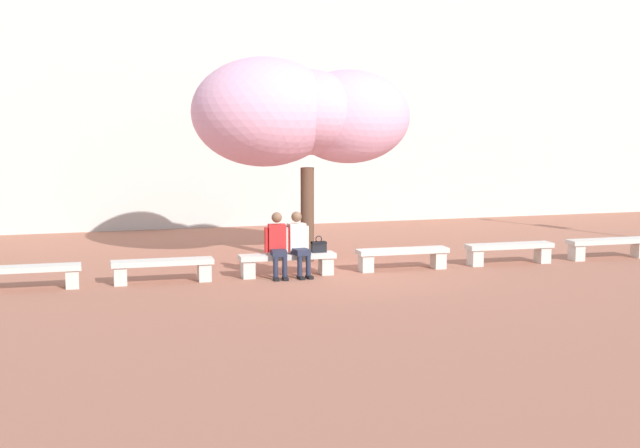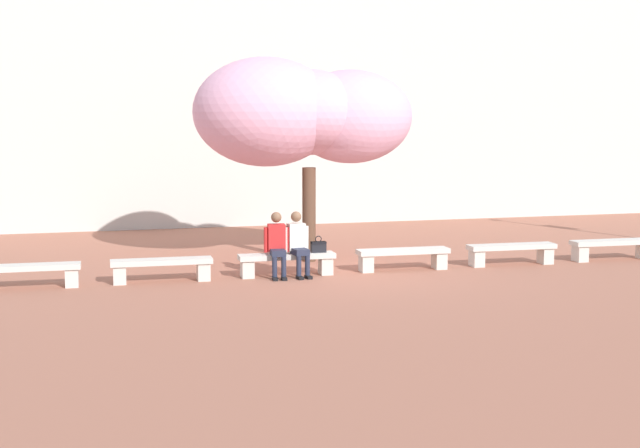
{
  "view_description": "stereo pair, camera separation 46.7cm",
  "coord_description": "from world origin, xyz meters",
  "px_view_note": "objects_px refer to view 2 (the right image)",
  "views": [
    {
      "loc": [
        -5.67,
        -16.99,
        3.23
      ],
      "look_at": [
        -0.49,
        0.2,
        1.0
      ],
      "focal_mm": 50.0,
      "sensor_mm": 36.0,
      "label": 1
    },
    {
      "loc": [
        -5.22,
        -17.12,
        3.23
      ],
      "look_at": [
        -0.49,
        0.2,
        1.0
      ],
      "focal_mm": 50.0,
      "sensor_mm": 36.0,
      "label": 2
    }
  ],
  "objects_px": {
    "stone_bench_far_east": "(613,246)",
    "cherry_tree_main": "(301,114)",
    "stone_bench_east_end": "(511,251)",
    "stone_bench_near_east": "(403,256)",
    "stone_bench_west_end": "(27,272)",
    "person_seated_left": "(277,242)",
    "stone_bench_center": "(287,261)",
    "person_seated_right": "(298,241)",
    "handbag": "(318,246)",
    "stone_bench_near_west": "(162,266)"
  },
  "relations": [
    {
      "from": "stone_bench_west_end",
      "to": "stone_bench_near_east",
      "type": "distance_m",
      "value": 7.42
    },
    {
      "from": "stone_bench_far_east",
      "to": "stone_bench_east_end",
      "type": "bearing_deg",
      "value": 180.0
    },
    {
      "from": "person_seated_left",
      "to": "handbag",
      "type": "xyz_separation_m",
      "value": [
        0.87,
        0.05,
        -0.12
      ]
    },
    {
      "from": "stone_bench_near_east",
      "to": "handbag",
      "type": "distance_m",
      "value": 1.84
    },
    {
      "from": "stone_bench_center",
      "to": "person_seated_left",
      "type": "bearing_deg",
      "value": -165.85
    },
    {
      "from": "stone_bench_far_east",
      "to": "person_seated_left",
      "type": "distance_m",
      "value": 7.65
    },
    {
      "from": "stone_bench_far_east",
      "to": "person_seated_right",
      "type": "relative_size",
      "value": 1.51
    },
    {
      "from": "stone_bench_east_end",
      "to": "cherry_tree_main",
      "type": "relative_size",
      "value": 0.41
    },
    {
      "from": "person_seated_left",
      "to": "stone_bench_near_east",
      "type": "bearing_deg",
      "value": 1.14
    },
    {
      "from": "stone_bench_center",
      "to": "stone_bench_far_east",
      "type": "bearing_deg",
      "value": 0.0
    },
    {
      "from": "person_seated_left",
      "to": "handbag",
      "type": "distance_m",
      "value": 0.88
    },
    {
      "from": "stone_bench_east_end",
      "to": "stone_bench_near_west",
      "type": "bearing_deg",
      "value": 180.0
    },
    {
      "from": "handbag",
      "to": "cherry_tree_main",
      "type": "xyz_separation_m",
      "value": [
        0.05,
        1.66,
        2.65
      ]
    },
    {
      "from": "person_seated_left",
      "to": "cherry_tree_main",
      "type": "distance_m",
      "value": 3.19
    },
    {
      "from": "stone_bench_west_end",
      "to": "stone_bench_center",
      "type": "relative_size",
      "value": 1.0
    },
    {
      "from": "stone_bench_near_east",
      "to": "stone_bench_east_end",
      "type": "relative_size",
      "value": 1.0
    },
    {
      "from": "stone_bench_near_west",
      "to": "cherry_tree_main",
      "type": "bearing_deg",
      "value": 27.55
    },
    {
      "from": "stone_bench_west_end",
      "to": "stone_bench_center",
      "type": "bearing_deg",
      "value": 0.0
    },
    {
      "from": "stone_bench_far_east",
      "to": "person_seated_right",
      "type": "height_order",
      "value": "person_seated_right"
    },
    {
      "from": "stone_bench_far_east",
      "to": "person_seated_left",
      "type": "xyz_separation_m",
      "value": [
        -7.64,
        -0.05,
        0.39
      ]
    },
    {
      "from": "stone_bench_east_end",
      "to": "handbag",
      "type": "bearing_deg",
      "value": -179.96
    },
    {
      "from": "stone_bench_west_end",
      "to": "handbag",
      "type": "xyz_separation_m",
      "value": [
        5.6,
        -0.0,
        0.27
      ]
    },
    {
      "from": "person_seated_right",
      "to": "cherry_tree_main",
      "type": "distance_m",
      "value": 3.1
    },
    {
      "from": "stone_bench_far_east",
      "to": "cherry_tree_main",
      "type": "xyz_separation_m",
      "value": [
        -6.72,
        1.66,
        2.92
      ]
    },
    {
      "from": "stone_bench_near_east",
      "to": "person_seated_left",
      "type": "distance_m",
      "value": 2.72
    },
    {
      "from": "stone_bench_east_end",
      "to": "stone_bench_center",
      "type": "bearing_deg",
      "value": 180.0
    },
    {
      "from": "stone_bench_near_west",
      "to": "person_seated_right",
      "type": "distance_m",
      "value": 2.72
    },
    {
      "from": "stone_bench_near_east",
      "to": "stone_bench_far_east",
      "type": "xyz_separation_m",
      "value": [
        4.95,
        0.0,
        0.0
      ]
    },
    {
      "from": "stone_bench_west_end",
      "to": "handbag",
      "type": "height_order",
      "value": "handbag"
    },
    {
      "from": "stone_bench_east_end",
      "to": "handbag",
      "type": "relative_size",
      "value": 5.75
    },
    {
      "from": "stone_bench_center",
      "to": "person_seated_right",
      "type": "height_order",
      "value": "person_seated_right"
    },
    {
      "from": "stone_bench_center",
      "to": "cherry_tree_main",
      "type": "bearing_deg",
      "value": 66.89
    },
    {
      "from": "stone_bench_near_east",
      "to": "handbag",
      "type": "height_order",
      "value": "handbag"
    },
    {
      "from": "stone_bench_east_end",
      "to": "person_seated_left",
      "type": "height_order",
      "value": "person_seated_left"
    },
    {
      "from": "person_seated_right",
      "to": "handbag",
      "type": "distance_m",
      "value": 0.46
    },
    {
      "from": "person_seated_left",
      "to": "stone_bench_center",
      "type": "bearing_deg",
      "value": 14.15
    },
    {
      "from": "handbag",
      "to": "stone_bench_near_east",
      "type": "bearing_deg",
      "value": 0.09
    },
    {
      "from": "stone_bench_far_east",
      "to": "cherry_tree_main",
      "type": "relative_size",
      "value": 0.41
    },
    {
      "from": "stone_bench_near_east",
      "to": "stone_bench_east_end",
      "type": "xyz_separation_m",
      "value": [
        2.47,
        0.0,
        0.0
      ]
    },
    {
      "from": "stone_bench_center",
      "to": "person_seated_right",
      "type": "xyz_separation_m",
      "value": [
        0.21,
        -0.05,
        0.39
      ]
    },
    {
      "from": "stone_bench_east_end",
      "to": "person_seated_right",
      "type": "xyz_separation_m",
      "value": [
        -4.74,
        -0.05,
        0.39
      ]
    },
    {
      "from": "stone_bench_near_west",
      "to": "stone_bench_east_end",
      "type": "xyz_separation_m",
      "value": [
        7.42,
        0.0,
        0.0
      ]
    },
    {
      "from": "person_seated_left",
      "to": "stone_bench_near_west",
      "type": "bearing_deg",
      "value": 178.65
    },
    {
      "from": "stone_bench_west_end",
      "to": "person_seated_left",
      "type": "height_order",
      "value": "person_seated_left"
    },
    {
      "from": "stone_bench_east_end",
      "to": "person_seated_right",
      "type": "distance_m",
      "value": 4.75
    },
    {
      "from": "stone_bench_west_end",
      "to": "stone_bench_near_east",
      "type": "relative_size",
      "value": 1.0
    },
    {
      "from": "stone_bench_west_end",
      "to": "stone_bench_center",
      "type": "distance_m",
      "value": 4.95
    },
    {
      "from": "stone_bench_near_east",
      "to": "stone_bench_far_east",
      "type": "bearing_deg",
      "value": 0.0
    },
    {
      "from": "stone_bench_far_east",
      "to": "person_seated_right",
      "type": "bearing_deg",
      "value": -179.58
    },
    {
      "from": "stone_bench_far_east",
      "to": "stone_bench_near_east",
      "type": "bearing_deg",
      "value": 180.0
    }
  ]
}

